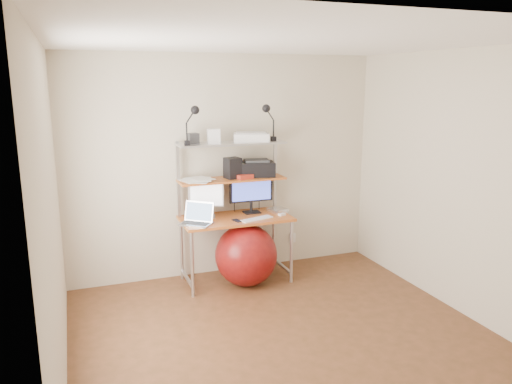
% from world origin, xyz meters
% --- Properties ---
extents(room, '(3.60, 3.60, 3.60)m').
position_xyz_m(room, '(0.00, 0.00, 1.25)').
color(room, brown).
rests_on(room, ground).
extents(computer_desk, '(1.20, 0.60, 1.57)m').
position_xyz_m(computer_desk, '(0.00, 1.50, 0.96)').
color(computer_desk, '#C97427').
rests_on(computer_desk, ground).
extents(desktop, '(1.20, 0.60, 0.00)m').
position_xyz_m(desktop, '(0.00, 1.44, 0.74)').
color(desktop, '#C97427').
rests_on(desktop, computer_desk).
extents(mid_shelf, '(1.18, 0.34, 0.00)m').
position_xyz_m(mid_shelf, '(0.00, 1.57, 1.15)').
color(mid_shelf, '#C97427').
rests_on(mid_shelf, computer_desk).
extents(top_shelf, '(1.18, 0.34, 0.00)m').
position_xyz_m(top_shelf, '(0.00, 1.57, 1.55)').
color(top_shelf, '#BCBDC2').
rests_on(top_shelf, computer_desk).
extents(floor, '(3.60, 3.60, 0.00)m').
position_xyz_m(floor, '(0.00, 0.00, 0.00)').
color(floor, brown).
rests_on(floor, ground).
extents(wall_outlet, '(0.08, 0.01, 0.12)m').
position_xyz_m(wall_outlet, '(0.85, 1.79, 0.30)').
color(wall_outlet, white).
rests_on(wall_outlet, room).
extents(monitor_silver, '(0.38, 0.18, 0.43)m').
position_xyz_m(monitor_silver, '(-0.29, 1.57, 0.97)').
color(monitor_silver, '#B8B7BD').
rests_on(monitor_silver, desktop).
extents(monitor_black, '(0.51, 0.14, 0.51)m').
position_xyz_m(monitor_black, '(0.23, 1.57, 0.99)').
color(monitor_black, black).
rests_on(monitor_black, desktop).
extents(laptop, '(0.41, 0.40, 0.28)m').
position_xyz_m(laptop, '(-0.45, 1.35, 0.79)').
color(laptop, silver).
rests_on(laptop, desktop).
extents(keyboard, '(0.39, 0.21, 0.01)m').
position_xyz_m(keyboard, '(0.19, 1.28, 0.75)').
color(keyboard, white).
rests_on(keyboard, desktop).
extents(mouse, '(0.09, 0.07, 0.02)m').
position_xyz_m(mouse, '(0.51, 1.33, 0.75)').
color(mouse, white).
rests_on(mouse, desktop).
extents(mac_mini, '(0.22, 0.22, 0.04)m').
position_xyz_m(mac_mini, '(0.53, 1.51, 0.76)').
color(mac_mini, silver).
rests_on(mac_mini, desktop).
extents(phone, '(0.10, 0.13, 0.01)m').
position_xyz_m(phone, '(-0.03, 1.29, 0.74)').
color(phone, black).
rests_on(phone, desktop).
extents(printer, '(0.44, 0.34, 0.19)m').
position_xyz_m(printer, '(0.30, 1.60, 1.24)').
color(printer, black).
rests_on(printer, mid_shelf).
extents(nas_cube, '(0.18, 0.18, 0.23)m').
position_xyz_m(nas_cube, '(0.01, 1.57, 1.27)').
color(nas_cube, black).
rests_on(nas_cube, mid_shelf).
extents(red_box, '(0.20, 0.15, 0.05)m').
position_xyz_m(red_box, '(0.12, 1.50, 1.18)').
color(red_box, '#B02D1C').
rests_on(red_box, mid_shelf).
extents(scanner, '(0.45, 0.36, 0.10)m').
position_xyz_m(scanner, '(0.24, 1.59, 1.60)').
color(scanner, white).
rests_on(scanner, top_shelf).
extents(box_white, '(0.14, 0.12, 0.15)m').
position_xyz_m(box_white, '(-0.20, 1.56, 1.63)').
color(box_white, white).
rests_on(box_white, top_shelf).
extents(box_grey, '(0.12, 0.12, 0.11)m').
position_xyz_m(box_grey, '(-0.42, 1.61, 1.61)').
color(box_grey, '#313134').
rests_on(box_grey, top_shelf).
extents(clip_lamp_left, '(0.16, 0.09, 0.41)m').
position_xyz_m(clip_lamp_left, '(-0.44, 1.46, 1.85)').
color(clip_lamp_left, black).
rests_on(clip_lamp_left, top_shelf).
extents(clip_lamp_right, '(0.16, 0.09, 0.40)m').
position_xyz_m(clip_lamp_right, '(0.40, 1.51, 1.85)').
color(clip_lamp_right, black).
rests_on(clip_lamp_right, top_shelf).
extents(exercise_ball, '(0.68, 0.68, 0.68)m').
position_xyz_m(exercise_ball, '(0.07, 1.29, 0.34)').
color(exercise_ball, maroon).
rests_on(exercise_ball, floor).
extents(paper_stack, '(0.38, 0.43, 0.02)m').
position_xyz_m(paper_stack, '(-0.38, 1.57, 1.16)').
color(paper_stack, white).
rests_on(paper_stack, mid_shelf).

